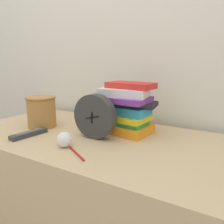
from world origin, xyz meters
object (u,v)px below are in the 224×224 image
object	(u,v)px
desk_clock	(95,116)
pen	(77,153)
book_stack	(128,108)
basket	(42,111)
tv_remote	(29,134)
crumpled_paper_ball	(65,140)

from	to	relation	value
desk_clock	pen	bearing A→B (deg)	-77.47
book_stack	basket	bearing A→B (deg)	-162.35
basket	pen	size ratio (longest dim) A/B	1.28
basket	tv_remote	bearing A→B (deg)	-66.06
tv_remote	crumpled_paper_ball	size ratio (longest dim) A/B	2.86
pen	crumpled_paper_ball	bearing A→B (deg)	158.84
pen	desk_clock	bearing A→B (deg)	102.53
basket	tv_remote	size ratio (longest dim) A/B	0.89
desk_clock	book_stack	size ratio (longest dim) A/B	0.73
book_stack	tv_remote	size ratio (longest dim) A/B	1.53
book_stack	pen	distance (m)	0.37
desk_clock	crumpled_paper_ball	world-z (taller)	desk_clock
book_stack	basket	xyz separation A→B (m)	(-0.45, -0.14, -0.04)
desk_clock	tv_remote	size ratio (longest dim) A/B	1.12
pen	tv_remote	bearing A→B (deg)	170.80
basket	crumpled_paper_ball	distance (m)	0.36
basket	crumpled_paper_ball	bearing A→B (deg)	-28.21
tv_remote	crumpled_paper_ball	xyz separation A→B (m)	(0.24, -0.02, 0.02)
book_stack	pen	size ratio (longest dim) A/B	2.20
desk_clock	crumpled_paper_ball	bearing A→B (deg)	-106.17
desk_clock	basket	bearing A→B (deg)	178.30
crumpled_paper_ball	pen	bearing A→B (deg)	-21.16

